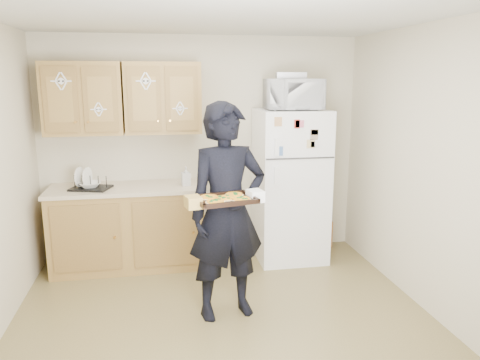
% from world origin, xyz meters
% --- Properties ---
extents(floor, '(3.60, 3.60, 0.00)m').
position_xyz_m(floor, '(0.00, 0.00, 0.00)').
color(floor, brown).
rests_on(floor, ground).
extents(ceiling, '(3.60, 3.60, 0.00)m').
position_xyz_m(ceiling, '(0.00, 0.00, 2.50)').
color(ceiling, silver).
rests_on(ceiling, wall_back).
extents(wall_back, '(3.60, 0.04, 2.50)m').
position_xyz_m(wall_back, '(0.00, 1.80, 1.25)').
color(wall_back, beige).
rests_on(wall_back, floor).
extents(wall_front, '(3.60, 0.04, 2.50)m').
position_xyz_m(wall_front, '(0.00, -1.80, 1.25)').
color(wall_front, beige).
rests_on(wall_front, floor).
extents(wall_right, '(0.04, 3.60, 2.50)m').
position_xyz_m(wall_right, '(1.80, 0.00, 1.25)').
color(wall_right, beige).
rests_on(wall_right, floor).
extents(refrigerator, '(0.75, 0.70, 1.70)m').
position_xyz_m(refrigerator, '(0.95, 1.43, 0.85)').
color(refrigerator, white).
rests_on(refrigerator, floor).
extents(base_cabinet, '(1.60, 0.60, 0.86)m').
position_xyz_m(base_cabinet, '(-0.85, 1.48, 0.43)').
color(base_cabinet, olive).
rests_on(base_cabinet, floor).
extents(countertop, '(1.64, 0.64, 0.04)m').
position_xyz_m(countertop, '(-0.85, 1.48, 0.88)').
color(countertop, '#C5B197').
rests_on(countertop, base_cabinet).
extents(upper_cab_left, '(0.80, 0.33, 0.75)m').
position_xyz_m(upper_cab_left, '(-1.25, 1.61, 1.83)').
color(upper_cab_left, olive).
rests_on(upper_cab_left, wall_back).
extents(upper_cab_right, '(0.80, 0.33, 0.75)m').
position_xyz_m(upper_cab_right, '(-0.43, 1.61, 1.83)').
color(upper_cab_right, olive).
rests_on(upper_cab_right, wall_back).
extents(cereal_box, '(0.20, 0.07, 0.32)m').
position_xyz_m(cereal_box, '(1.47, 1.67, 0.16)').
color(cereal_box, '#D7994B').
rests_on(cereal_box, floor).
extents(person, '(0.75, 0.57, 1.85)m').
position_xyz_m(person, '(0.05, 0.23, 0.93)').
color(person, black).
rests_on(person, floor).
extents(baking_tray, '(0.51, 0.42, 0.04)m').
position_xyz_m(baking_tray, '(-0.01, -0.06, 1.11)').
color(baking_tray, black).
rests_on(baking_tray, person).
extents(pizza_front_left, '(0.15, 0.15, 0.02)m').
position_xyz_m(pizza_front_left, '(-0.10, -0.16, 1.13)').
color(pizza_front_left, orange).
rests_on(pizza_front_left, baking_tray).
extents(pizza_front_right, '(0.15, 0.15, 0.02)m').
position_xyz_m(pizza_front_right, '(0.11, -0.11, 1.13)').
color(pizza_front_right, orange).
rests_on(pizza_front_right, baking_tray).
extents(pizza_back_left, '(0.15, 0.15, 0.02)m').
position_xyz_m(pizza_back_left, '(-0.13, -0.01, 1.13)').
color(pizza_back_left, orange).
rests_on(pizza_back_left, baking_tray).
extents(pizza_back_right, '(0.15, 0.15, 0.02)m').
position_xyz_m(pizza_back_right, '(0.08, 0.03, 1.13)').
color(pizza_back_right, orange).
rests_on(pizza_back_right, baking_tray).
extents(pizza_center, '(0.15, 0.15, 0.02)m').
position_xyz_m(pizza_center, '(-0.01, -0.06, 1.13)').
color(pizza_center, orange).
rests_on(pizza_center, baking_tray).
extents(microwave, '(0.60, 0.41, 0.33)m').
position_xyz_m(microwave, '(0.95, 1.38, 1.86)').
color(microwave, white).
rests_on(microwave, refrigerator).
extents(foil_pan, '(0.34, 0.26, 0.07)m').
position_xyz_m(foil_pan, '(0.92, 1.41, 2.06)').
color(foil_pan, '#BBBBC3').
rests_on(foil_pan, microwave).
extents(dish_rack, '(0.45, 0.39, 0.15)m').
position_xyz_m(dish_rack, '(-1.21, 1.44, 0.98)').
color(dish_rack, black).
rests_on(dish_rack, countertop).
extents(bowl, '(0.25, 0.25, 0.06)m').
position_xyz_m(bowl, '(-1.22, 1.44, 0.95)').
color(bowl, silver).
rests_on(bowl, dish_rack).
extents(soap_bottle, '(0.10, 0.10, 0.21)m').
position_xyz_m(soap_bottle, '(-0.22, 1.43, 1.00)').
color(soap_bottle, white).
rests_on(soap_bottle, countertop).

